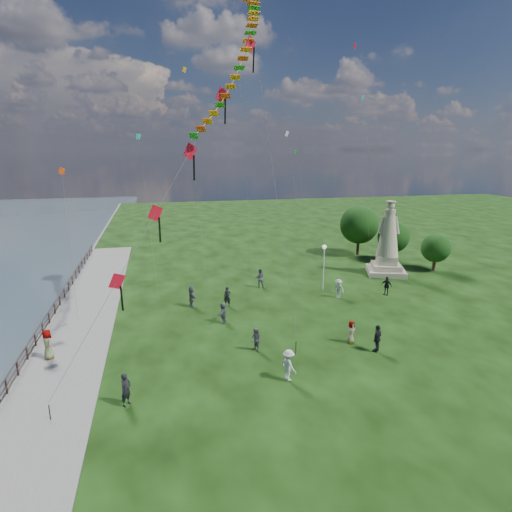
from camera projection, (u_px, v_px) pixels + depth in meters
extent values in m
cube|color=slate|center=(41.00, 338.00, 30.82)|extent=(0.30, 160.00, 0.60)
cube|color=slate|center=(72.00, 343.00, 29.42)|extent=(5.00, 60.00, 0.10)
cylinder|color=black|center=(6.00, 387.00, 23.13)|extent=(0.11, 0.11, 1.00)
cylinder|color=black|center=(18.00, 369.00, 25.02)|extent=(0.11, 0.11, 1.00)
cylinder|color=black|center=(27.00, 354.00, 26.91)|extent=(0.11, 0.11, 1.00)
cylinder|color=black|center=(35.00, 340.00, 28.80)|extent=(0.11, 0.11, 1.00)
cylinder|color=black|center=(43.00, 329.00, 30.69)|extent=(0.11, 0.11, 1.00)
cylinder|color=black|center=(49.00, 318.00, 32.58)|extent=(0.11, 0.11, 1.00)
cylinder|color=black|center=(55.00, 309.00, 34.47)|extent=(0.11, 0.11, 1.00)
cylinder|color=black|center=(60.00, 301.00, 36.36)|extent=(0.11, 0.11, 1.00)
cylinder|color=black|center=(64.00, 293.00, 38.25)|extent=(0.11, 0.11, 1.00)
cylinder|color=black|center=(69.00, 287.00, 40.14)|extent=(0.11, 0.11, 1.00)
cylinder|color=black|center=(72.00, 280.00, 42.03)|extent=(0.11, 0.11, 1.00)
cylinder|color=black|center=(76.00, 275.00, 43.92)|extent=(0.11, 0.11, 1.00)
cylinder|color=black|center=(79.00, 270.00, 45.81)|extent=(0.11, 0.11, 1.00)
cylinder|color=black|center=(82.00, 265.00, 47.70)|extent=(0.11, 0.11, 1.00)
cylinder|color=black|center=(85.00, 261.00, 49.59)|extent=(0.11, 0.11, 1.00)
cylinder|color=black|center=(87.00, 256.00, 51.48)|extent=(0.11, 0.11, 1.00)
cylinder|color=black|center=(90.00, 253.00, 53.37)|extent=(0.11, 0.11, 1.00)
cylinder|color=black|center=(92.00, 249.00, 55.26)|extent=(0.11, 0.11, 1.00)
cube|color=black|center=(42.00, 322.00, 30.58)|extent=(0.06, 52.00, 0.06)
cube|color=black|center=(42.00, 328.00, 30.68)|extent=(0.06, 52.00, 0.06)
cube|color=tan|center=(386.00, 271.00, 46.05)|extent=(4.96, 4.96, 0.55)
cube|color=tan|center=(386.00, 266.00, 45.92)|extent=(3.78, 3.78, 0.55)
cube|color=tan|center=(387.00, 260.00, 45.74)|extent=(2.60, 2.60, 0.92)
cylinder|color=tan|center=(390.00, 211.00, 44.48)|extent=(1.42, 1.42, 0.37)
sphere|color=tan|center=(391.00, 206.00, 44.35)|extent=(0.84, 0.84, 0.84)
cylinder|color=tan|center=(391.00, 202.00, 44.24)|extent=(1.01, 1.01, 0.09)
cylinder|color=silver|center=(323.00, 269.00, 40.31)|extent=(0.12, 0.12, 4.07)
sphere|color=white|center=(324.00, 247.00, 39.79)|extent=(0.41, 0.41, 0.41)
cylinder|color=#382314|center=(392.00, 254.00, 50.98)|extent=(0.36, 0.36, 1.85)
sphere|color=#12370F|center=(394.00, 237.00, 50.48)|extent=(3.69, 3.69, 3.69)
cylinder|color=#382314|center=(434.00, 264.00, 47.17)|extent=(0.36, 0.36, 1.56)
sphere|color=#12370F|center=(436.00, 248.00, 46.75)|extent=(3.13, 3.13, 3.13)
cylinder|color=#382314|center=(358.00, 246.00, 54.17)|extent=(0.36, 0.36, 2.38)
sphere|color=#12370F|center=(359.00, 225.00, 53.52)|extent=(4.76, 4.76, 4.76)
imported|color=black|center=(126.00, 389.00, 22.17)|extent=(0.74, 0.78, 1.80)
imported|color=#595960|center=(256.00, 340.00, 28.15)|extent=(0.75, 0.91, 1.61)
imported|color=silver|center=(289.00, 365.00, 24.61)|extent=(1.04, 1.35, 1.86)
imported|color=black|center=(377.00, 338.00, 28.10)|extent=(1.21, 1.14, 1.88)
imported|color=#595960|center=(351.00, 332.00, 29.42)|extent=(0.90, 0.83, 1.58)
imported|color=#595960|center=(192.00, 296.00, 36.22)|extent=(0.97, 1.81, 1.86)
imported|color=black|center=(227.00, 297.00, 36.36)|extent=(0.72, 0.59, 1.70)
imported|color=#595960|center=(260.00, 278.00, 41.31)|extent=(1.02, 0.75, 1.89)
imported|color=silver|center=(338.00, 289.00, 38.39)|extent=(1.13, 1.25, 1.74)
imported|color=black|center=(386.00, 286.00, 39.20)|extent=(1.03, 1.12, 1.73)
imported|color=#595960|center=(48.00, 346.00, 26.97)|extent=(0.96, 1.11, 1.94)
imported|color=#595960|center=(223.00, 313.00, 32.85)|extent=(1.20, 1.65, 1.63)
cylinder|color=black|center=(50.00, 413.00, 20.93)|extent=(0.06, 0.06, 0.90)
cube|color=red|center=(117.00, 281.00, 22.68)|extent=(0.87, 0.64, 1.03)
cube|color=black|center=(122.00, 299.00, 22.85)|extent=(0.10, 0.28, 1.48)
cube|color=red|center=(155.00, 213.00, 23.88)|extent=(0.87, 0.64, 1.03)
cube|color=black|center=(160.00, 230.00, 24.06)|extent=(0.10, 0.28, 1.48)
cube|color=red|center=(190.00, 151.00, 25.09)|extent=(0.87, 0.64, 1.03)
cube|color=black|center=(194.00, 168.00, 25.26)|extent=(0.10, 0.28, 1.48)
cube|color=red|center=(222.00, 95.00, 26.30)|extent=(0.87, 0.64, 1.03)
cube|color=black|center=(225.00, 112.00, 26.47)|extent=(0.10, 0.28, 1.48)
cube|color=red|center=(250.00, 44.00, 27.50)|extent=(0.87, 0.64, 1.03)
cube|color=black|center=(254.00, 60.00, 27.68)|extent=(0.10, 0.28, 1.48)
cylinder|color=black|center=(296.00, 348.00, 27.81)|extent=(0.06, 0.06, 0.90)
cube|color=orange|center=(253.00, 1.00, 30.38)|extent=(0.98, 0.78, 0.16)
cube|color=#FF4610|center=(253.00, 4.00, 29.97)|extent=(0.94, 0.75, 0.15)
cube|color=#1B961E|center=(254.00, 8.00, 29.56)|extent=(0.91, 0.73, 0.15)
cube|color=orange|center=(254.00, 13.00, 29.15)|extent=(0.87, 0.70, 0.14)
cube|color=orange|center=(253.00, 19.00, 28.74)|extent=(0.83, 0.67, 0.14)
cube|color=#FF4610|center=(252.00, 25.00, 28.32)|extent=(0.78, 0.64, 0.15)
cube|color=#1B961E|center=(251.00, 33.00, 27.91)|extent=(0.74, 0.61, 0.15)
cube|color=orange|center=(249.00, 41.00, 27.49)|extent=(0.71, 0.61, 0.16)
cube|color=orange|center=(246.00, 49.00, 27.07)|extent=(0.71, 0.63, 0.17)
cube|color=#FF4610|center=(243.00, 58.00, 26.65)|extent=(0.71, 0.65, 0.18)
cube|color=#1B961E|center=(239.00, 68.00, 26.21)|extent=(0.70, 0.67, 0.20)
cube|color=orange|center=(235.00, 77.00, 25.78)|extent=(0.70, 0.68, 0.21)
cube|color=orange|center=(231.00, 87.00, 25.33)|extent=(0.69, 0.69, 0.23)
cube|color=#FF4610|center=(225.00, 96.00, 24.88)|extent=(0.68, 0.69, 0.25)
cube|color=#1B961E|center=(220.00, 105.00, 24.41)|extent=(0.67, 0.69, 0.26)
cube|color=orange|center=(214.00, 113.00, 23.94)|extent=(0.65, 0.69, 0.28)
cube|color=orange|center=(207.00, 121.00, 23.47)|extent=(0.64, 0.68, 0.29)
cube|color=#FF4610|center=(201.00, 129.00, 22.98)|extent=(0.62, 0.67, 0.30)
cube|color=#1B961E|center=(194.00, 136.00, 22.49)|extent=(0.60, 0.66, 0.31)
cube|color=#1CA8A6|center=(138.00, 137.00, 39.21)|extent=(0.51, 0.39, 0.57)
cylinder|color=#595959|center=(148.00, 217.00, 38.66)|extent=(1.02, 5.02, 14.12)
cube|color=silver|center=(287.00, 134.00, 41.58)|extent=(0.51, 0.39, 0.57)
cylinder|color=#595959|center=(298.00, 211.00, 41.07)|extent=(1.02, 5.02, 14.47)
cube|color=red|center=(355.00, 46.00, 46.06)|extent=(0.51, 0.39, 0.57)
cylinder|color=#595959|center=(363.00, 159.00, 46.69)|extent=(1.02, 5.02, 23.85)
cube|color=orange|center=(184.00, 70.00, 44.58)|extent=(0.51, 0.39, 0.57)
cylinder|color=#595959|center=(195.00, 173.00, 44.87)|extent=(1.02, 5.02, 21.08)
cube|color=#1B961E|center=(296.00, 152.00, 52.72)|extent=(0.51, 0.39, 0.57)
cylinder|color=#595959|center=(305.00, 205.00, 52.01)|extent=(1.02, 5.02, 12.73)
cube|color=#FF4610|center=(62.00, 171.00, 34.73)|extent=(0.51, 0.39, 0.57)
cylinder|color=#595959|center=(70.00, 245.00, 33.84)|extent=(1.02, 5.02, 11.26)
cylinder|color=#595959|center=(242.00, 110.00, 41.72)|extent=(1.02, 5.02, 33.50)
cube|color=#1CA8A6|center=(362.00, 98.00, 44.80)|extent=(0.51, 0.39, 0.57)
cylinder|color=#595959|center=(373.00, 187.00, 44.75)|extent=(1.02, 5.02, 18.27)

